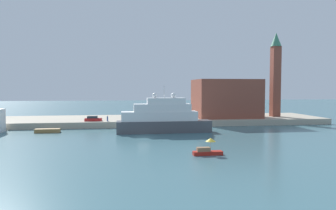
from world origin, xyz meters
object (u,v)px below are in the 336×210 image
at_px(large_yacht, 163,119).
at_px(small_motorboat, 207,149).
at_px(work_barge, 48,131).
at_px(bell_tower, 275,71).
at_px(person_figure, 107,119).
at_px(mooring_bollard, 161,119).
at_px(harbor_building, 226,98).
at_px(parked_car, 93,119).

bearing_deg(large_yacht, small_motorboat, -81.42).
bearing_deg(work_barge, bell_tower, 13.13).
relative_size(small_motorboat, person_figure, 2.95).
bearing_deg(mooring_bollard, work_barge, -166.12).
distance_m(harbor_building, bell_tower, 17.81).
xyz_separation_m(bell_tower, parked_car, (-54.49, -6.00, -13.37)).
height_order(harbor_building, person_figure, harbor_building).
height_order(large_yacht, work_barge, large_yacht).
xyz_separation_m(small_motorboat, parked_car, (-21.02, 37.98, 1.33)).
bearing_deg(work_barge, person_figure, 29.27).
distance_m(work_barge, bell_tower, 67.56).
relative_size(bell_tower, parked_car, 5.70).
relative_size(bell_tower, person_figure, 16.34).
bearing_deg(small_motorboat, parked_car, 118.96).
distance_m(large_yacht, work_barge, 27.14).
bearing_deg(bell_tower, mooring_bollard, -167.45).
distance_m(large_yacht, parked_car, 21.17).
bearing_deg(bell_tower, small_motorboat, -127.27).
height_order(large_yacht, mooring_bollard, large_yacht).
distance_m(work_barge, harbor_building, 51.10).
bearing_deg(person_figure, small_motorboat, -64.84).
distance_m(work_barge, parked_car, 13.26).
distance_m(large_yacht, small_motorboat, 26.02).
bearing_deg(person_figure, mooring_bollard, -2.76).
bearing_deg(harbor_building, mooring_bollard, -158.34).
bearing_deg(small_motorboat, person_figure, 115.16).
height_order(harbor_building, bell_tower, bell_tower).
xyz_separation_m(work_barge, bell_tower, (64.12, 14.95, 15.14)).
relative_size(small_motorboat, bell_tower, 0.18).
bearing_deg(harbor_building, bell_tower, -0.31).
relative_size(large_yacht, mooring_bollard, 25.73).
bearing_deg(parked_car, large_yacht, -35.79).
xyz_separation_m(work_barge, person_figure, (13.47, 7.55, 1.92)).
relative_size(large_yacht, small_motorboat, 4.77).
height_order(work_barge, bell_tower, bell_tower).
distance_m(small_motorboat, mooring_bollard, 36.03).
height_order(harbor_building, parked_car, harbor_building).
bearing_deg(person_figure, bell_tower, 8.32).
height_order(large_yacht, bell_tower, bell_tower).
distance_m(bell_tower, person_figure, 52.87).
relative_size(harbor_building, parked_car, 4.11).
bearing_deg(person_figure, large_yacht, -39.46).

